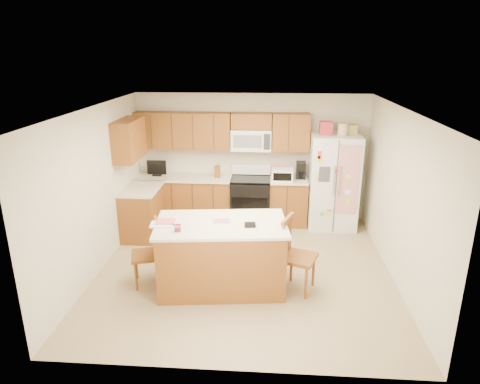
# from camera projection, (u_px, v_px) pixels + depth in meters

# --- Properties ---
(ground) EXTENTS (4.50, 4.50, 0.00)m
(ground) POSITION_uv_depth(u_px,v_px,m) (244.00, 269.00, 6.74)
(ground) COLOR #9E8561
(ground) RESTS_ON ground
(room_shell) EXTENTS (4.60, 4.60, 2.52)m
(room_shell) POSITION_uv_depth(u_px,v_px,m) (245.00, 182.00, 6.28)
(room_shell) COLOR beige
(room_shell) RESTS_ON ground
(cabinetry) EXTENTS (3.36, 1.56, 2.15)m
(cabinetry) POSITION_uv_depth(u_px,v_px,m) (199.00, 179.00, 8.20)
(cabinetry) COLOR brown
(cabinetry) RESTS_ON ground
(stove) EXTENTS (0.76, 0.65, 1.13)m
(stove) POSITION_uv_depth(u_px,v_px,m) (251.00, 200.00, 8.42)
(stove) COLOR black
(stove) RESTS_ON ground
(refrigerator) EXTENTS (0.90, 0.79, 2.04)m
(refrigerator) POSITION_uv_depth(u_px,v_px,m) (333.00, 181.00, 8.11)
(refrigerator) COLOR white
(refrigerator) RESTS_ON ground
(island) EXTENTS (1.93, 1.24, 1.09)m
(island) POSITION_uv_depth(u_px,v_px,m) (222.00, 255.00, 6.10)
(island) COLOR brown
(island) RESTS_ON ground
(windsor_chair_left) EXTENTS (0.51, 0.53, 0.99)m
(windsor_chair_left) POSITION_uv_depth(u_px,v_px,m) (148.00, 254.00, 6.19)
(windsor_chair_left) COLOR brown
(windsor_chair_left) RESTS_ON ground
(windsor_chair_back) EXTENTS (0.48, 0.47, 0.87)m
(windsor_chair_back) POSITION_uv_depth(u_px,v_px,m) (223.00, 239.00, 6.84)
(windsor_chair_back) COLOR brown
(windsor_chair_back) RESTS_ON ground
(windsor_chair_right) EXTENTS (0.58, 0.60, 1.09)m
(windsor_chair_right) POSITION_uv_depth(u_px,v_px,m) (297.00, 257.00, 6.02)
(windsor_chair_right) COLOR brown
(windsor_chair_right) RESTS_ON ground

